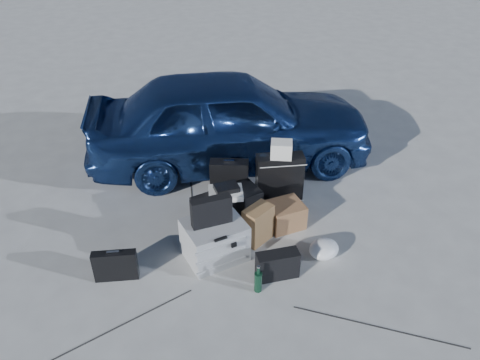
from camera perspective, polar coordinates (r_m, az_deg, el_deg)
name	(u,v)px	position (r m, az deg, el deg)	size (l,w,h in m)	color
ground	(246,262)	(5.15, 0.74, -9.93)	(60.00, 60.00, 0.00)	beige
car	(230,119)	(6.55, -1.22, 7.40)	(1.57, 3.91, 1.33)	navy
pelican_case	(215,240)	(5.08, -3.12, -7.32)	(0.62, 0.51, 0.45)	#A4A7A9
laptop_bag	(211,211)	(4.84, -3.51, -3.84)	(0.43, 0.11, 0.32)	black
briefcase	(115,266)	(5.02, -14.94, -10.05)	(0.45, 0.10, 0.35)	black
suitcase_left	(229,183)	(5.82, -1.30, -0.32)	(0.47, 0.17, 0.61)	black
suitcase_right	(279,180)	(5.82, 4.82, 0.00)	(0.57, 0.21, 0.69)	black
white_carton	(281,149)	(5.57, 5.06, 3.73)	(0.25, 0.20, 0.20)	white
duffel_bag	(227,209)	(5.55, -1.60, -3.50)	(0.80, 0.34, 0.40)	black
flat_box_white	(226,193)	(5.41, -1.76, -1.59)	(0.39, 0.29, 0.07)	white
flat_box_black	(226,188)	(5.38, -1.66, -0.96)	(0.27, 0.19, 0.06)	black
kraft_bag	(258,224)	(5.28, 2.20, -5.42)	(0.34, 0.20, 0.45)	olive
cardboard_box	(285,215)	(5.56, 5.52, -4.25)	(0.40, 0.35, 0.30)	#9A6A43
plastic_bag	(324,249)	(5.24, 10.19, -8.28)	(0.34, 0.29, 0.19)	white
messenger_bag	(277,265)	(4.90, 4.59, -10.29)	(0.44, 0.16, 0.31)	black
green_bottle	(258,279)	(4.75, 2.23, -11.96)	(0.08, 0.08, 0.31)	black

